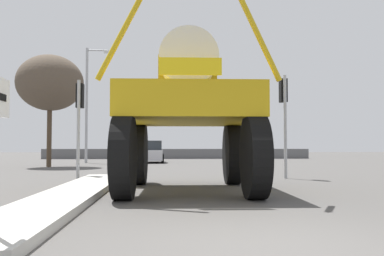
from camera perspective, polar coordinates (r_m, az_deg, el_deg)
The scene contains 9 objects.
ground_plane at distance 22.56m, azimuth -0.86°, elevation -5.38°, with size 120.00×120.00×0.00m, color #4C4947.
median_island at distance 9.63m, azimuth -16.01°, elevation -8.66°, with size 1.21×10.66×0.15m, color #B2AFA8.
oversize_sprayer at distance 10.63m, azimuth -0.61°, elevation 2.27°, with size 3.94×5.47×4.37m.
sedan_ahead at distance 29.25m, azimuth -5.70°, elevation -3.32°, with size 1.89×4.10×1.52m.
traffic_signal_near_left at distance 14.94m, azimuth -15.10°, elevation 2.75°, with size 0.24×0.54×3.39m.
traffic_signal_near_right at distance 15.24m, azimuth 12.42°, elevation 3.30°, with size 0.24×0.54×3.64m.
streetlight_far_left at distance 29.52m, azimuth -13.96°, elevation 3.88°, with size 1.74×0.24×7.90m.
bare_tree_left at distance 24.65m, azimuth -18.82°, elevation 5.83°, with size 3.66×3.66×6.22m.
roadside_barrier at distance 38.07m, azimuth -2.00°, elevation -3.55°, with size 24.31×0.24×0.90m, color #59595B.
Camera 1 is at (-1.10, -4.51, 1.12)m, focal length 39.05 mm.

